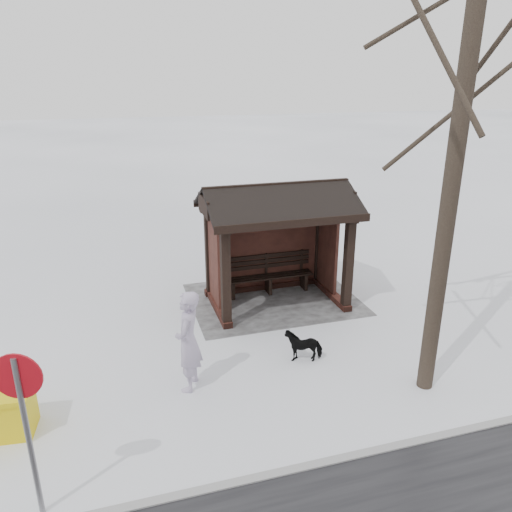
# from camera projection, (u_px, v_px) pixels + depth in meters

# --- Properties ---
(ground) EXTENTS (120.00, 120.00, 0.00)m
(ground) POSITION_uv_depth(u_px,v_px,m) (276.00, 303.00, 12.70)
(ground) COLOR white
(ground) RESTS_ON ground
(kerb) EXTENTS (120.00, 0.15, 0.06)m
(kerb) POSITION_uv_depth(u_px,v_px,m) (390.00, 448.00, 7.75)
(kerb) COLOR gray
(kerb) RESTS_ON ground
(trampled_patch) EXTENTS (4.20, 3.20, 0.02)m
(trampled_patch) POSITION_uv_depth(u_px,v_px,m) (273.00, 299.00, 12.88)
(trampled_patch) COLOR gray
(trampled_patch) RESTS_ON ground
(bus_shelter) EXTENTS (3.60, 2.40, 3.09)m
(bus_shelter) POSITION_uv_depth(u_px,v_px,m) (275.00, 219.00, 12.10)
(bus_shelter) COLOR #341912
(bus_shelter) RESTS_ON ground
(tree_near) EXTENTS (3.42, 3.42, 9.03)m
(tree_near) POSITION_uv_depth(u_px,v_px,m) (473.00, 24.00, 7.21)
(tree_near) COLOR black
(tree_near) RESTS_ON ground
(pedestrian) EXTENTS (0.70, 0.83, 1.92)m
(pedestrian) POSITION_uv_depth(u_px,v_px,m) (188.00, 341.00, 8.96)
(pedestrian) COLOR #AA9DB8
(pedestrian) RESTS_ON ground
(dog) EXTENTS (0.81, 0.50, 0.63)m
(dog) POSITION_uv_depth(u_px,v_px,m) (303.00, 345.00, 10.11)
(dog) COLOR black
(dog) RESTS_ON ground
(grit_bin) EXTENTS (1.07, 0.79, 0.77)m
(grit_bin) POSITION_uv_depth(u_px,v_px,m) (1.00, 412.00, 7.96)
(grit_bin) COLOR #DCC00C
(grit_bin) RESTS_ON ground
(road_sign) EXTENTS (0.60, 0.19, 2.41)m
(road_sign) POSITION_uv_depth(u_px,v_px,m) (22.00, 403.00, 6.05)
(road_sign) COLOR slate
(road_sign) RESTS_ON ground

